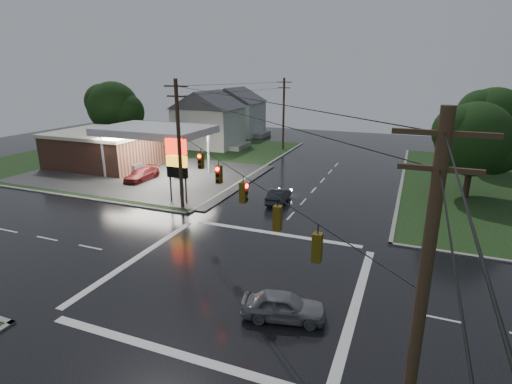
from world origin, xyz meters
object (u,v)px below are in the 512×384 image
at_px(house_near, 209,118).
at_px(car_pump, 142,175).
at_px(tree_nw_behind, 114,107).
at_px(tree_ne_far, 494,119).
at_px(house_far, 235,111).
at_px(utility_pole_se, 419,319).
at_px(utility_pole_nw, 179,143).
at_px(tree_ne_near, 476,140).
at_px(car_crossing, 284,306).
at_px(pylon_sign, 177,160).
at_px(gas_station, 113,146).
at_px(utility_pole_n, 284,113).
at_px(car_north, 279,196).

relative_size(house_near, car_pump, 2.34).
bearing_deg(tree_nw_behind, tree_ne_far, 4.49).
bearing_deg(house_far, tree_nw_behind, -123.44).
height_order(utility_pole_se, tree_nw_behind, utility_pole_se).
bearing_deg(car_pump, tree_nw_behind, 138.09).
height_order(utility_pole_nw, tree_ne_near, utility_pole_nw).
bearing_deg(house_near, tree_ne_near, -21.76).
xyz_separation_m(tree_nw_behind, tree_ne_far, (50.99, 4.00, -0.00)).
bearing_deg(tree_nw_behind, car_pump, -43.16).
height_order(utility_pole_se, house_near, utility_pole_se).
bearing_deg(utility_pole_se, tree_nw_behind, 137.66).
height_order(house_near, tree_nw_behind, tree_nw_behind).
xyz_separation_m(utility_pole_nw, car_crossing, (13.37, -12.35, -5.02)).
xyz_separation_m(tree_nw_behind, car_pump, (15.48, -14.51, -5.49)).
bearing_deg(car_crossing, tree_ne_far, -31.72).
height_order(utility_pole_se, tree_ne_near, utility_pole_se).
distance_m(house_near, house_far, 12.04).
relative_size(pylon_sign, car_crossing, 1.46).
xyz_separation_m(house_far, tree_ne_near, (36.09, -26.01, 1.16)).
relative_size(gas_station, utility_pole_se, 2.38).
bearing_deg(car_crossing, car_pump, 38.60).
bearing_deg(tree_nw_behind, car_crossing, -41.05).
distance_m(tree_ne_near, car_crossing, 27.32).
bearing_deg(house_near, utility_pole_n, 9.91).
distance_m(utility_pole_n, car_north, 25.66).
bearing_deg(gas_station, utility_pole_n, 48.53).
relative_size(utility_pole_se, tree_ne_near, 1.22).
height_order(house_near, tree_ne_far, tree_ne_far).
bearing_deg(tree_ne_near, house_near, 158.24).
height_order(car_north, car_crossing, car_crossing).
relative_size(gas_station, tree_ne_near, 2.92).
height_order(house_far, car_crossing, house_far).
xyz_separation_m(utility_pole_n, tree_nw_behind, (-24.34, -8.01, 0.71)).
relative_size(tree_nw_behind, car_crossing, 2.44).
height_order(tree_nw_behind, car_north, tree_nw_behind).
relative_size(house_far, tree_ne_near, 1.23).
height_order(tree_nw_behind, car_crossing, tree_nw_behind).
height_order(tree_ne_far, car_crossing, tree_ne_far).
distance_m(house_far, car_crossing, 57.15).
height_order(utility_pole_nw, house_near, utility_pole_nw).
relative_size(gas_station, car_north, 6.43).
xyz_separation_m(house_far, tree_ne_far, (39.10, -14.01, 1.77)).
xyz_separation_m(house_near, tree_ne_near, (35.09, -14.01, 1.16)).
bearing_deg(car_pump, tree_ne_far, 28.78).
distance_m(utility_pole_nw, car_north, 10.02).
bearing_deg(tree_ne_far, house_far, 160.29).
height_order(utility_pole_n, house_far, utility_pole_n).
bearing_deg(utility_pole_n, house_near, -170.09).
xyz_separation_m(pylon_sign, car_pump, (-7.87, 4.98, -3.32)).
distance_m(house_far, tree_ne_far, 41.57).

